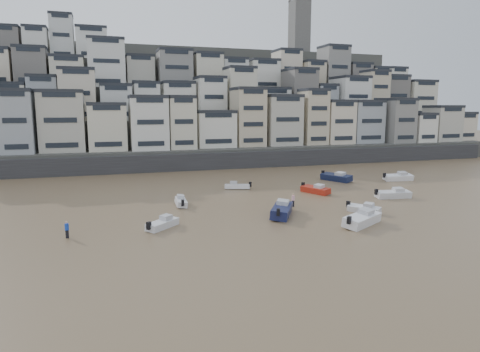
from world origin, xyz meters
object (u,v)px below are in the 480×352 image
object	(u,v)px
boat_i	(336,176)
boat_j	(162,222)
boat_b	(364,208)
boat_h	(237,185)
boat_d	(393,193)
person_blue	(67,230)
person_pink	(293,200)
boat_c	(282,208)
boat_a	(362,218)
boat_e	(315,189)
boat_f	(181,201)
boat_g	(398,176)

from	to	relation	value
boat_i	boat_j	xyz separation A→B (m)	(-33.78, -21.07, -0.23)
boat_i	boat_j	size ratio (longest dim) A/B	1.37
boat_b	boat_h	distance (m)	22.45
boat_d	person_blue	bearing A→B (deg)	-163.30
boat_h	person_pink	world-z (taller)	person_pink
boat_c	boat_i	world-z (taller)	boat_c
boat_a	person_pink	world-z (taller)	boat_a
boat_c	boat_d	bearing A→B (deg)	-46.45
boat_e	person_blue	bearing A→B (deg)	-91.78
boat_f	boat_a	bearing A→B (deg)	-128.12
boat_c	boat_d	size ratio (longest dim) A/B	1.24
boat_b	boat_e	size ratio (longest dim) A/B	0.83
boat_d	boat_g	size ratio (longest dim) A/B	0.96
boat_f	person_pink	world-z (taller)	person_pink
boat_d	boat_i	distance (m)	15.64
person_pink	boat_b	bearing A→B (deg)	-39.95
boat_h	boat_f	bearing A→B (deg)	60.19
boat_d	person_blue	world-z (taller)	person_blue
boat_f	person_blue	size ratio (longest dim) A/B	2.62
boat_c	person_blue	xyz separation A→B (m)	(-24.06, -1.70, -0.06)
boat_g	person_blue	size ratio (longest dim) A/B	3.30
boat_g	boat_h	world-z (taller)	boat_g
boat_a	boat_h	bearing A→B (deg)	75.06
boat_b	boat_i	xyz separation A→B (m)	(8.99, 21.89, 0.27)
boat_e	boat_f	distance (m)	21.13
boat_c	boat_j	size ratio (longest dim) A/B	1.47
boat_a	boat_f	world-z (taller)	boat_a
boat_a	boat_i	distance (m)	29.58
boat_b	person_pink	size ratio (longest dim) A/B	2.52
boat_g	boat_i	world-z (taller)	boat_i
boat_a	boat_d	world-z (taller)	boat_a
boat_a	boat_j	size ratio (longest dim) A/B	1.38
boat_c	boat_e	xyz separation A→B (m)	(10.41, 11.13, -0.21)
boat_g	boat_i	bearing A→B (deg)	169.86
boat_e	boat_i	bearing A→B (deg)	112.96
boat_c	boat_f	size ratio (longest dim) A/B	1.50
boat_e	boat_i	world-z (taller)	boat_i
boat_d	boat_e	xyz separation A→B (m)	(-8.99, 6.71, -0.04)
boat_d	person_pink	bearing A→B (deg)	-169.77
boat_d	person_pink	world-z (taller)	person_pink
boat_i	person_blue	distance (m)	48.51
boat_i	person_blue	world-z (taller)	person_blue
boat_j	person_blue	size ratio (longest dim) A/B	2.67
boat_h	boat_a	bearing A→B (deg)	125.11
boat_g	person_pink	distance (m)	29.60
boat_f	boat_i	world-z (taller)	boat_i
boat_c	person_pink	size ratio (longest dim) A/B	3.93
boat_d	boat_c	bearing A→B (deg)	-158.48
boat_j	boat_g	bearing A→B (deg)	-21.15
boat_a	boat_g	bearing A→B (deg)	15.61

